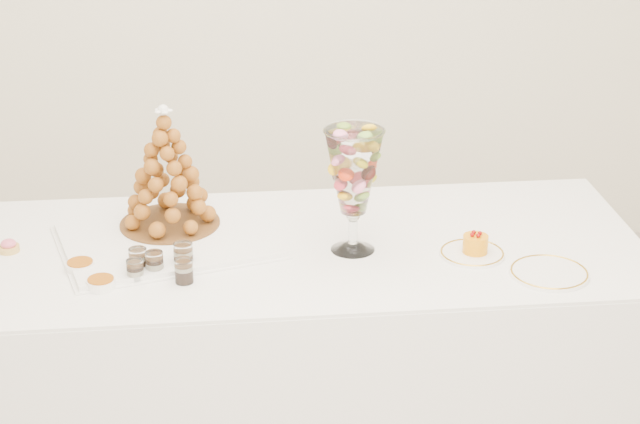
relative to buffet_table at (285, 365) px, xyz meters
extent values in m
cube|color=white|center=(0.00, 0.00, -0.01)|extent=(2.22, 0.90, 0.83)
cube|color=white|center=(0.00, 0.00, 0.41)|extent=(2.21, 0.90, 0.01)
cube|color=white|center=(-0.35, 0.05, 0.43)|extent=(0.72, 0.61, 0.02)
cylinder|color=white|center=(0.21, -0.04, 0.43)|extent=(0.13, 0.13, 0.02)
cylinder|color=white|center=(0.21, -0.04, 0.49)|extent=(0.03, 0.03, 0.09)
sphere|color=white|center=(0.21, -0.04, 0.53)|extent=(0.04, 0.04, 0.04)
cylinder|color=white|center=(0.56, -0.11, 0.42)|extent=(0.19, 0.19, 0.01)
cylinder|color=white|center=(0.75, -0.26, 0.42)|extent=(0.23, 0.23, 0.01)
cylinder|color=tan|center=(-0.82, 0.04, 0.43)|extent=(0.06, 0.06, 0.02)
ellipsoid|color=#DA5976|center=(-0.82, 0.04, 0.45)|extent=(0.05, 0.05, 0.03)
cylinder|color=white|center=(-0.42, -0.13, 0.46)|extent=(0.07, 0.07, 0.07)
cylinder|color=white|center=(-0.38, -0.15, 0.45)|extent=(0.06, 0.06, 0.07)
cylinder|color=white|center=(-0.30, -0.12, 0.46)|extent=(0.06, 0.06, 0.08)
cylinder|color=white|center=(-0.43, -0.19, 0.45)|extent=(0.06, 0.06, 0.06)
cylinder|color=white|center=(-0.29, -0.21, 0.45)|extent=(0.05, 0.05, 0.07)
cylinder|color=white|center=(-0.59, -0.11, 0.43)|extent=(0.08, 0.08, 0.03)
cylinder|color=white|center=(-0.52, -0.22, 0.43)|extent=(0.08, 0.08, 0.03)
cylinder|color=brown|center=(-0.34, 0.15, 0.44)|extent=(0.31, 0.31, 0.01)
cone|color=#925016|center=(-0.34, 0.15, 0.63)|extent=(0.33, 0.33, 0.37)
sphere|color=white|center=(-0.34, 0.15, 0.81)|extent=(0.04, 0.04, 0.04)
cylinder|color=orange|center=(0.57, -0.11, 0.46)|extent=(0.08, 0.08, 0.05)
sphere|color=#8C0805|center=(0.58, -0.11, 0.49)|extent=(0.01, 0.01, 0.01)
sphere|color=#8C0805|center=(0.56, -0.10, 0.49)|extent=(0.01, 0.01, 0.01)
sphere|color=#8C0805|center=(0.55, -0.12, 0.49)|extent=(0.01, 0.01, 0.01)
sphere|color=#8C0805|center=(0.57, -0.13, 0.49)|extent=(0.01, 0.01, 0.01)
camera|label=1|loc=(-0.16, -2.93, 1.81)|focal=60.00mm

